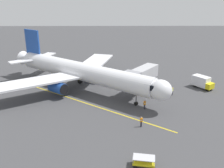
# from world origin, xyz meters

# --- Properties ---
(ground_plane) EXTENTS (220.00, 220.00, 0.00)m
(ground_plane) POSITION_xyz_m (0.00, 0.00, 0.00)
(ground_plane) COLOR #424244
(apron_lead_in_line) EXTENTS (32.20, 24.11, 0.01)m
(apron_lead_in_line) POSITION_xyz_m (0.57, 6.83, 0.01)
(apron_lead_in_line) COLOR yellow
(apron_lead_in_line) RESTS_ON ground
(airplane) EXTENTS (34.67, 31.49, 11.50)m
(airplane) POSITION_xyz_m (0.80, 0.66, 4.00)
(airplane) COLOR white
(airplane) RESTS_ON ground
(jet_bridge) EXTENTS (8.54, 10.29, 5.40)m
(jet_bridge) POSITION_xyz_m (-11.45, 3.10, 3.76)
(jet_bridge) COLOR #B7B7BC
(jet_bridge) RESTS_ON ground
(ground_crew_marshaller) EXTENTS (0.43, 0.47, 1.71)m
(ground_crew_marshaller) POSITION_xyz_m (-18.07, 4.02, 0.89)
(ground_crew_marshaller) COLOR #23232D
(ground_crew_marshaller) RESTS_ON ground
(ground_crew_wing_walker) EXTENTS (0.46, 0.38, 1.71)m
(ground_crew_wing_walker) POSITION_xyz_m (-11.61, 10.55, 0.89)
(ground_crew_wing_walker) COLOR #23232D
(ground_crew_wing_walker) RESTS_ON ground
(ground_crew_loader) EXTENTS (0.45, 0.33, 1.71)m
(ground_crew_loader) POSITION_xyz_m (-10.25, 16.86, 0.89)
(ground_crew_loader) COLOR #23232D
(ground_crew_loader) RESTS_ON ground
(box_truck_near_nose) EXTENTS (4.28, 4.87, 2.62)m
(box_truck_near_nose) POSITION_xyz_m (-25.52, 0.11, 1.39)
(box_truck_near_nose) COLOR yellow
(box_truck_near_nose) RESTS_ON ground
(baggage_cart_portside) EXTENTS (2.80, 1.93, 1.27)m
(baggage_cart_portside) POSITION_xyz_m (-9.45, 26.35, 0.66)
(baggage_cart_portside) COLOR yellow
(baggage_cart_portside) RESTS_ON ground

